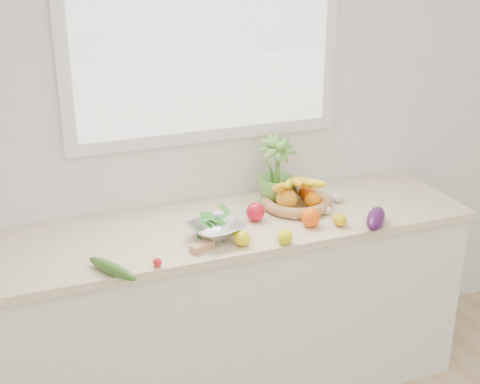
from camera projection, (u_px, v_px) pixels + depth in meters
name	position (u px, v px, depth m)	size (l,w,h in m)	color
back_wall	(205.00, 109.00, 3.08)	(4.50, 0.02, 2.70)	white
counter_cabinet	(229.00, 313.00, 3.17)	(2.20, 0.58, 0.86)	silver
countertop	(228.00, 227.00, 3.00)	(2.24, 0.62, 0.04)	beige
window_frame	(204.00, 21.00, 2.92)	(1.30, 0.03, 1.10)	white
window_pane	(206.00, 21.00, 2.90)	(1.18, 0.01, 0.98)	white
orange_loose	(311.00, 218.00, 2.94)	(0.09, 0.09, 0.09)	#F75407
lemon_a	(242.00, 238.00, 2.77)	(0.07, 0.08, 0.07)	yellow
lemon_b	(285.00, 237.00, 2.79)	(0.06, 0.08, 0.06)	#D4CF0B
lemon_c	(340.00, 220.00, 2.95)	(0.06, 0.07, 0.06)	gold
apple	(255.00, 212.00, 3.00)	(0.09, 0.09, 0.09)	red
ginger	(202.00, 247.00, 2.74)	(0.10, 0.04, 0.03)	tan
garlic_a	(295.00, 215.00, 3.02)	(0.05, 0.05, 0.04)	beige
garlic_b	(337.00, 197.00, 3.20)	(0.06, 0.06, 0.05)	beige
garlic_c	(327.00, 210.00, 3.07)	(0.05, 0.05, 0.04)	white
eggplant	(376.00, 219.00, 2.93)	(0.08, 0.21, 0.08)	#37103B
cucumber	(112.00, 269.00, 2.55)	(0.05, 0.27, 0.05)	#305D1B
radish	(157.00, 262.00, 2.61)	(0.04, 0.04, 0.04)	red
potted_herb	(276.00, 171.00, 3.14)	(0.19, 0.19, 0.34)	#568A32
fruit_basket	(296.00, 197.00, 3.14)	(0.41, 0.41, 0.18)	tan
colander_with_spinach	(216.00, 226.00, 2.82)	(0.27, 0.27, 0.12)	silver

